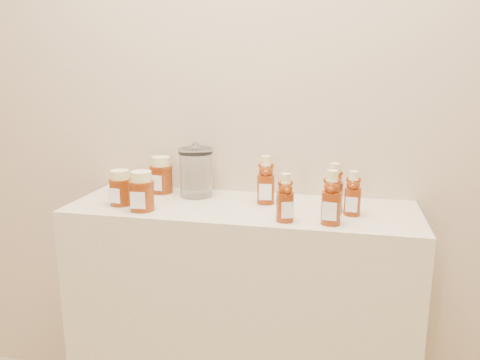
% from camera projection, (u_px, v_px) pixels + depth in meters
% --- Properties ---
extents(wall_back, '(3.50, 0.02, 2.70)m').
position_uv_depth(wall_back, '(253.00, 73.00, 1.70)').
color(wall_back, tan).
rests_on(wall_back, ground).
extents(display_table, '(1.20, 0.40, 0.90)m').
position_uv_depth(display_table, '(241.00, 323.00, 1.72)').
color(display_table, '#C1B18D').
rests_on(display_table, ground).
extents(bear_bottle_back_left, '(0.07, 0.07, 0.19)m').
position_uv_depth(bear_bottle_back_left, '(266.00, 177.00, 1.63)').
color(bear_bottle_back_left, '#642107').
rests_on(bear_bottle_back_left, display_table).
extents(bear_bottle_back_mid, '(0.07, 0.07, 0.18)m').
position_uv_depth(bear_bottle_back_mid, '(334.00, 184.00, 1.54)').
color(bear_bottle_back_mid, '#642107').
rests_on(bear_bottle_back_mid, display_table).
extents(bear_bottle_back_right, '(0.06, 0.06, 0.16)m').
position_uv_depth(bear_bottle_back_right, '(353.00, 190.00, 1.50)').
color(bear_bottle_back_right, '#642107').
rests_on(bear_bottle_back_right, display_table).
extents(bear_bottle_front_left, '(0.08, 0.08, 0.17)m').
position_uv_depth(bear_bottle_front_left, '(285.00, 195.00, 1.44)').
color(bear_bottle_front_left, '#642107').
rests_on(bear_bottle_front_left, display_table).
extents(bear_bottle_front_right, '(0.07, 0.07, 0.19)m').
position_uv_depth(bear_bottle_front_right, '(332.00, 194.00, 1.41)').
color(bear_bottle_front_right, '#642107').
rests_on(bear_bottle_front_right, display_table).
extents(honey_jar_left, '(0.09, 0.09, 0.12)m').
position_uv_depth(honey_jar_left, '(121.00, 188.00, 1.62)').
color(honey_jar_left, '#642107').
rests_on(honey_jar_left, display_table).
extents(honey_jar_back, '(0.10, 0.10, 0.14)m').
position_uv_depth(honey_jar_back, '(161.00, 175.00, 1.78)').
color(honey_jar_back, '#642107').
rests_on(honey_jar_back, display_table).
extents(honey_jar_front, '(0.09, 0.09, 0.13)m').
position_uv_depth(honey_jar_front, '(142.00, 191.00, 1.56)').
color(honey_jar_front, '#642107').
rests_on(honey_jar_front, display_table).
extents(glass_canister, '(0.14, 0.14, 0.20)m').
position_uv_depth(glass_canister, '(196.00, 170.00, 1.73)').
color(glass_canister, white).
rests_on(glass_canister, display_table).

